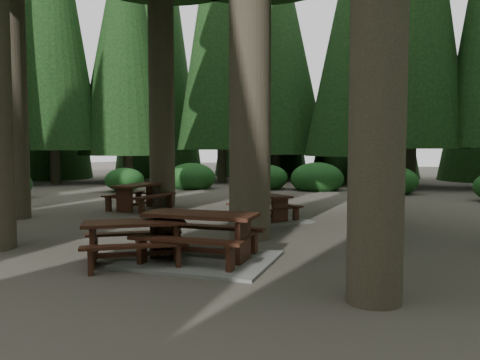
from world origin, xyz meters
The scene contains 6 objects.
ground centered at (0.00, 0.00, 0.00)m, with size 80.00×80.00×0.00m, color #534C43.
picnic_table_a centered at (1.03, -1.87, 0.27)m, with size 2.69×2.37×0.79m.
picnic_table_b centered at (-4.22, 2.45, 0.51)m, with size 1.57×1.89×0.77m.
picnic_table_c centered at (-0.01, 2.41, 0.22)m, with size 2.51×2.34×0.68m.
picnic_table_e centered at (0.22, -2.55, 0.46)m, with size 2.03×2.02×0.69m.
shrub_ring centered at (0.70, 0.75, 0.40)m, with size 23.86×24.64×1.49m.
Camera 1 is at (5.38, -8.07, 1.86)m, focal length 35.00 mm.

